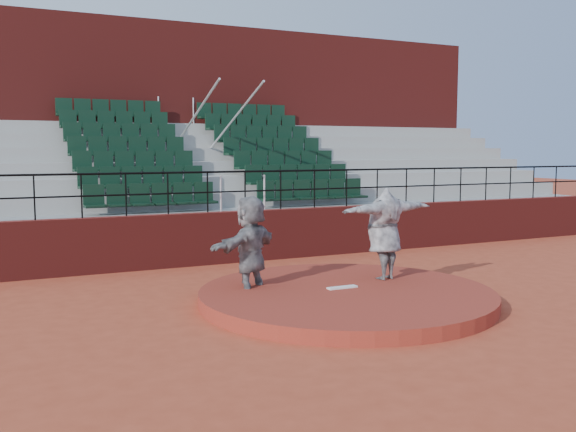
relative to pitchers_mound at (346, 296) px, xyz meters
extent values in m
plane|color=#AE4227|center=(0.00, 0.00, -0.12)|extent=(90.00, 90.00, 0.00)
cylinder|color=maroon|center=(0.00, 0.00, 0.00)|extent=(5.50, 5.50, 0.25)
cube|color=white|center=(0.00, 0.15, 0.14)|extent=(0.60, 0.15, 0.03)
cube|color=maroon|center=(0.00, 5.00, 0.53)|extent=(24.00, 0.30, 1.30)
cylinder|color=black|center=(0.00, 5.00, 2.17)|extent=(24.00, 0.05, 0.05)
cylinder|color=black|center=(0.00, 5.00, 1.68)|extent=(24.00, 0.04, 0.04)
cylinder|color=black|center=(-5.00, 5.00, 1.67)|extent=(0.04, 0.04, 1.00)
cylinder|color=black|center=(-4.00, 5.00, 1.67)|extent=(0.04, 0.04, 1.00)
cylinder|color=black|center=(-3.00, 5.00, 1.67)|extent=(0.04, 0.04, 1.00)
cylinder|color=black|center=(-2.00, 5.00, 1.67)|extent=(0.04, 0.04, 1.00)
cylinder|color=black|center=(-1.00, 5.00, 1.67)|extent=(0.04, 0.04, 1.00)
cylinder|color=black|center=(0.00, 5.00, 1.67)|extent=(0.04, 0.04, 1.00)
cylinder|color=black|center=(1.00, 5.00, 1.67)|extent=(0.04, 0.04, 1.00)
cylinder|color=black|center=(2.00, 5.00, 1.67)|extent=(0.04, 0.04, 1.00)
cylinder|color=black|center=(3.00, 5.00, 1.67)|extent=(0.04, 0.04, 1.00)
cylinder|color=black|center=(4.00, 5.00, 1.67)|extent=(0.04, 0.04, 1.00)
cylinder|color=black|center=(5.00, 5.00, 1.67)|extent=(0.04, 0.04, 1.00)
cylinder|color=black|center=(6.00, 5.00, 1.67)|extent=(0.04, 0.04, 1.00)
cylinder|color=black|center=(7.00, 5.00, 1.67)|extent=(0.04, 0.04, 1.00)
cylinder|color=black|center=(8.00, 5.00, 1.67)|extent=(0.04, 0.04, 1.00)
cylinder|color=black|center=(9.00, 5.00, 1.67)|extent=(0.04, 0.04, 1.00)
cylinder|color=black|center=(10.00, 5.00, 1.67)|extent=(0.04, 0.04, 1.00)
cylinder|color=black|center=(11.00, 5.00, 1.67)|extent=(0.04, 0.04, 1.00)
cube|color=#9B9B95|center=(0.00, 5.58, 0.53)|extent=(24.00, 0.85, 1.30)
cube|color=black|center=(-2.25, 5.59, 1.54)|extent=(3.30, 0.48, 0.72)
cube|color=black|center=(2.25, 5.59, 1.54)|extent=(3.30, 0.48, 0.72)
cube|color=#9B9B95|center=(0.00, 6.43, 0.73)|extent=(24.00, 0.85, 1.70)
cube|color=black|center=(-2.25, 6.44, 1.94)|extent=(3.30, 0.48, 0.72)
cube|color=black|center=(2.25, 6.44, 1.94)|extent=(3.30, 0.48, 0.72)
cube|color=#9B9B95|center=(0.00, 7.28, 0.93)|extent=(24.00, 0.85, 2.10)
cube|color=black|center=(-2.25, 7.29, 2.33)|extent=(3.30, 0.48, 0.72)
cube|color=black|center=(2.25, 7.29, 2.33)|extent=(3.30, 0.48, 0.72)
cube|color=#9B9B95|center=(0.00, 8.12, 1.12)|extent=(24.00, 0.85, 2.50)
cube|color=black|center=(-2.25, 8.13, 2.73)|extent=(3.30, 0.48, 0.72)
cube|color=black|center=(2.25, 8.13, 2.73)|extent=(3.30, 0.48, 0.72)
cube|color=#9B9B95|center=(0.00, 8.97, 1.33)|extent=(24.00, 0.85, 2.90)
cube|color=black|center=(-2.25, 8.98, 3.14)|extent=(3.30, 0.48, 0.72)
cube|color=black|center=(2.25, 8.98, 3.14)|extent=(3.30, 0.48, 0.72)
cube|color=#9B9B95|center=(0.00, 9.82, 1.52)|extent=(24.00, 0.85, 3.30)
cube|color=black|center=(-2.25, 9.83, 3.53)|extent=(3.30, 0.48, 0.72)
cube|color=black|center=(2.25, 9.83, 3.53)|extent=(3.30, 0.48, 0.72)
cube|color=#9B9B95|center=(0.00, 10.68, 1.73)|extent=(24.00, 0.85, 3.70)
cube|color=black|center=(-2.25, 10.69, 3.94)|extent=(3.30, 0.48, 0.72)
cube|color=black|center=(2.25, 10.69, 3.94)|extent=(3.30, 0.48, 0.72)
cylinder|color=silver|center=(-0.60, 8.12, 3.28)|extent=(0.06, 5.97, 2.46)
cylinder|color=silver|center=(0.60, 8.12, 3.28)|extent=(0.06, 5.97, 2.46)
cube|color=maroon|center=(0.00, 12.60, 3.43)|extent=(24.00, 3.00, 7.10)
imported|color=black|center=(1.20, 0.53, 1.05)|extent=(2.34, 0.92, 1.85)
imported|color=black|center=(-1.49, 1.06, 0.87)|extent=(1.88, 1.48, 1.99)
camera|label=1|loc=(-6.11, -10.10, 2.73)|focal=40.00mm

